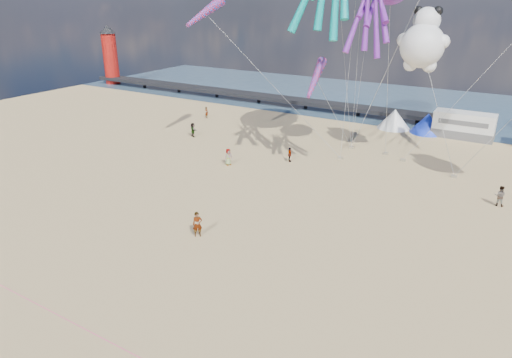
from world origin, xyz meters
The scene contains 21 objects.
ground centered at (0.00, 0.00, 0.00)m, with size 120.00×120.00×0.00m, color tan.
water centered at (0.00, 55.00, 0.02)m, with size 120.00×120.00×0.00m, color #344E64.
pier centered at (-28.00, 44.00, 1.00)m, with size 60.00×3.00×0.50m, color black.
lighthouse centered at (-56.00, 44.00, 4.50)m, with size 2.60×2.60×9.00m, color #A5140F.
motorhome_0 centered at (6.00, 40.00, 1.50)m, with size 6.60×2.50×3.00m, color silver.
tent_white centered at (-2.00, 40.00, 1.20)m, with size 4.00×4.00×2.40m, color white.
tent_blue centered at (2.00, 40.00, 1.20)m, with size 4.00×4.00×2.40m, color #1933CC.
standing_person centered at (-5.92, 5.48, 0.90)m, with size 0.66×0.43×1.81m, color tan.
beachgoer_0 centered at (-12.16, 18.35, 0.83)m, with size 0.60×0.40×1.65m, color #7F6659.
beachgoer_1 centered at (11.38, 21.65, 0.84)m, with size 0.82×0.53×1.68m, color #7F6659.
beachgoer_3 centered at (-7.45, 22.26, 0.74)m, with size 0.96×0.55×1.49m, color #7F6659.
beachgoer_4 centered at (-21.16, 24.17, 0.82)m, with size 0.96×0.40×1.64m, color #7F6659.
beachgoer_5 centered at (-25.07, 32.03, 0.76)m, with size 1.40×0.45×1.51m, color #7F6659.
sandbag_a centered at (-3.37, 25.58, 0.11)m, with size 0.50×0.35×0.22m, color gray.
sandbag_b centered at (0.12, 29.42, 0.11)m, with size 0.50×0.35×0.22m, color gray.
sandbag_c centered at (7.39, 26.18, 0.11)m, with size 0.50×0.35×0.22m, color gray.
sandbag_d centered at (2.21, 28.27, 0.11)m, with size 0.50×0.35×0.22m, color gray.
sandbag_e centered at (-3.63, 29.48, 0.11)m, with size 0.50×0.35×0.22m, color gray.
kite_panda centered at (2.67, 28.11, 11.22)m, with size 4.78×4.50×6.75m, color white, non-canonical shape.
windsock_left centered at (-17.08, 21.99, 13.86)m, with size 1.10×6.10×6.10m, color red, non-canonical shape.
windsock_right centered at (-4.89, 21.88, 8.55)m, with size 0.90×5.26×5.26m, color red, non-canonical shape.
Camera 1 is at (11.87, -16.21, 15.46)m, focal length 32.00 mm.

